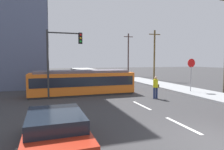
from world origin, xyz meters
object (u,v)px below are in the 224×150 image
at_px(utility_pole_mid, 154,54).
at_px(utility_pole_far, 128,54).
at_px(city_bus, 83,75).
at_px(streetcar_tram, 82,82).
at_px(parked_sedan_furthest, 53,74).
at_px(parked_sedan_near, 55,129).
at_px(stop_sign, 191,68).
at_px(traffic_light_mast, 62,51).
at_px(pedestrian_crossing, 156,86).
at_px(parked_sedan_far, 55,77).
at_px(parked_sedan_mid, 53,83).

distance_m(utility_pole_mid, utility_pole_far, 9.14).
height_order(city_bus, utility_pole_far, utility_pole_far).
height_order(streetcar_tram, parked_sedan_furthest, streetcar_tram).
height_order(parked_sedan_near, utility_pole_mid, utility_pole_mid).
distance_m(parked_sedan_near, utility_pole_far, 31.67).
distance_m(streetcar_tram, stop_sign, 9.63).
bearing_deg(traffic_light_mast, streetcar_tram, 36.38).
bearing_deg(streetcar_tram, utility_pole_far, 57.06).
distance_m(traffic_light_mast, utility_pole_far, 23.71).
distance_m(pedestrian_crossing, utility_pole_mid, 14.86).
height_order(parked_sedan_far, utility_pole_far, utility_pole_far).
bearing_deg(parked_sedan_far, parked_sedan_furthest, 92.17).
xyz_separation_m(city_bus, stop_sign, (7.83, -10.80, 1.15)).
xyz_separation_m(parked_sedan_far, utility_pole_far, (13.68, 7.77, 3.53)).
bearing_deg(utility_pole_mid, traffic_light_mast, -143.20).
xyz_separation_m(pedestrian_crossing, utility_pole_mid, (7.21, 12.68, 2.86)).
relative_size(city_bus, traffic_light_mast, 1.08).
distance_m(pedestrian_crossing, stop_sign, 4.81).
distance_m(parked_sedan_mid, traffic_light_mast, 6.02).
distance_m(city_bus, utility_pole_far, 14.38).
xyz_separation_m(city_bus, parked_sedan_far, (-3.38, 1.77, -0.42)).
relative_size(parked_sedan_near, traffic_light_mast, 0.85).
relative_size(pedestrian_crossing, parked_sedan_near, 0.39).
relative_size(parked_sedan_near, utility_pole_far, 0.54).
bearing_deg(streetcar_tram, stop_sign, -12.80).
distance_m(parked_sedan_far, traffic_light_mast, 12.07).
xyz_separation_m(pedestrian_crossing, parked_sedan_near, (-7.40, -6.25, -0.32)).
relative_size(streetcar_tram, parked_sedan_mid, 1.98).
bearing_deg(traffic_light_mast, utility_pole_far, 55.25).
xyz_separation_m(parked_sedan_near, utility_pole_mid, (14.61, 18.93, 3.18)).
bearing_deg(city_bus, pedestrian_crossing, -74.41).
height_order(parked_sedan_far, utility_pole_mid, utility_pole_mid).
distance_m(streetcar_tram, pedestrian_crossing, 6.09).
bearing_deg(parked_sedan_furthest, utility_pole_mid, -26.79).
distance_m(stop_sign, traffic_light_mast, 11.15).
height_order(parked_sedan_mid, traffic_light_mast, traffic_light_mast).
xyz_separation_m(parked_sedan_mid, stop_sign, (11.59, -6.08, 1.57)).
bearing_deg(traffic_light_mast, parked_sedan_far, 90.86).
xyz_separation_m(pedestrian_crossing, parked_sedan_furthest, (-7.02, 19.87, -0.32)).
bearing_deg(streetcar_tram, parked_sedan_far, 100.21).
bearing_deg(streetcar_tram, parked_sedan_near, -104.16).
distance_m(city_bus, pedestrian_crossing, 12.73).
relative_size(utility_pole_mid, utility_pole_far, 0.91).
relative_size(parked_sedan_mid, utility_pole_mid, 0.59).
bearing_deg(utility_pole_far, parked_sedan_mid, -134.63).
distance_m(city_bus, parked_sedan_far, 3.84).
height_order(parked_sedan_near, traffic_light_mast, traffic_light_mast).
xyz_separation_m(streetcar_tram, pedestrian_crossing, (4.92, -3.58, -0.11)).
relative_size(streetcar_tram, utility_pole_far, 1.07).
xyz_separation_m(parked_sedan_far, utility_pole_mid, (14.01, -1.35, 3.19)).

